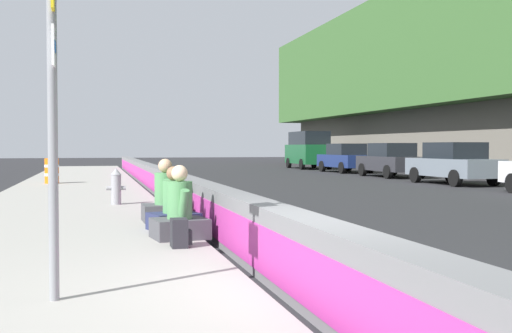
{
  "coord_description": "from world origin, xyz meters",
  "views": [
    {
      "loc": [
        -5.82,
        2.04,
        1.55
      ],
      "look_at": [
        6.97,
        -1.29,
        1.12
      ],
      "focal_mm": 43.61,
      "sensor_mm": 36.0,
      "label": 1
    }
  ],
  "objects": [
    {
      "name": "ground_plane",
      "position": [
        0.0,
        0.0,
        0.0
      ],
      "size": [
        160.0,
        160.0,
        0.0
      ],
      "primitive_type": "plane",
      "color": "#232326",
      "rests_on": "ground"
    },
    {
      "name": "sidewalk_strip",
      "position": [
        0.0,
        2.65,
        0.07
      ],
      "size": [
        80.0,
        4.4,
        0.14
      ],
      "primitive_type": "cube",
      "color": "gray",
      "rests_on": "ground_plane"
    },
    {
      "name": "jersey_barrier",
      "position": [
        0.0,
        0.0,
        0.42
      ],
      "size": [
        76.0,
        0.45,
        0.85
      ],
      "color": "slate",
      "rests_on": "ground_plane"
    },
    {
      "name": "route_sign_post",
      "position": [
        0.11,
        2.4,
        2.23
      ],
      "size": [
        0.44,
        0.09,
        3.6
      ],
      "color": "gray",
      "rests_on": "sidewalk_strip"
    },
    {
      "name": "fire_hydrant",
      "position": [
        9.57,
        1.54,
        0.59
      ],
      "size": [
        0.26,
        0.46,
        0.88
      ],
      "color": "gray",
      "rests_on": "sidewalk_strip"
    },
    {
      "name": "seated_person_foreground",
      "position": [
        3.65,
        0.79,
        0.49
      ],
      "size": [
        0.8,
        0.9,
        1.12
      ],
      "color": "#424247",
      "rests_on": "sidewalk_strip"
    },
    {
      "name": "seated_person_middle",
      "position": [
        4.62,
        0.76,
        0.48
      ],
      "size": [
        0.83,
        0.91,
        1.07
      ],
      "color": "#23284C",
      "rests_on": "sidewalk_strip"
    },
    {
      "name": "seated_person_rear",
      "position": [
        5.9,
        0.76,
        0.51
      ],
      "size": [
        0.75,
        0.86,
        1.18
      ],
      "color": "#424247",
      "rests_on": "sidewalk_strip"
    },
    {
      "name": "backpack",
      "position": [
        2.8,
        0.9,
        0.33
      ],
      "size": [
        0.32,
        0.28,
        0.4
      ],
      "color": "#232328",
      "rests_on": "sidewalk_strip"
    },
    {
      "name": "construction_barrel",
      "position": [
        18.92,
        3.62,
        0.62
      ],
      "size": [
        0.54,
        0.54,
        0.95
      ],
      "color": "orange",
      "rests_on": "sidewalk_strip"
    },
    {
      "name": "parked_car_fourth",
      "position": [
        16.63,
        -12.12,
        0.86
      ],
      "size": [
        4.55,
        2.06,
        1.71
      ],
      "color": "slate",
      "rests_on": "ground_plane"
    },
    {
      "name": "parked_car_midline",
      "position": [
        22.59,
        -12.35,
        0.86
      ],
      "size": [
        4.5,
        1.95,
        1.71
      ],
      "color": "#28282D",
      "rests_on": "ground_plane"
    },
    {
      "name": "parked_car_far",
      "position": [
        28.38,
        -12.34,
        0.86
      ],
      "size": [
        4.57,
        2.08,
        1.71
      ],
      "color": "navy",
      "rests_on": "ground_plane"
    },
    {
      "name": "parked_car_farther",
      "position": [
        34.76,
        -12.26,
        1.35
      ],
      "size": [
        5.16,
        2.24,
        2.56
      ],
      "color": "#145128",
      "rests_on": "ground_plane"
    }
  ]
}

